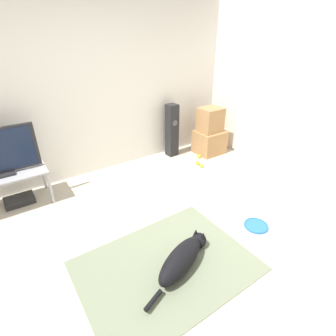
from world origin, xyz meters
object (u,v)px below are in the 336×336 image
object	(u,v)px
floor_speaker	(172,131)
tennis_ball_near_speaker	(202,166)
cardboard_box_upper	(210,120)
dog	(183,258)
tennis_ball_loose_on_carpet	(197,163)
frisbee	(256,226)
cardboard_box_lower	(209,142)
tennis_ball_by_boxes	(199,156)
tv_stand	(0,180)
game_console	(20,200)

from	to	relation	value
floor_speaker	tennis_ball_near_speaker	distance (m)	0.83
tennis_ball_near_speaker	cardboard_box_upper	bearing A→B (deg)	38.22
floor_speaker	cardboard_box_upper	bearing A→B (deg)	-26.35
dog	tennis_ball_loose_on_carpet	size ratio (longest dim) A/B	14.07
frisbee	tennis_ball_loose_on_carpet	world-z (taller)	tennis_ball_loose_on_carpet
cardboard_box_lower	tennis_ball_loose_on_carpet	xyz separation A→B (m)	(-0.50, -0.27, -0.18)
dog	floor_speaker	world-z (taller)	floor_speaker
tennis_ball_loose_on_carpet	tennis_ball_by_boxes	bearing A→B (deg)	44.10
frisbee	floor_speaker	world-z (taller)	floor_speaker
cardboard_box_upper	tennis_ball_loose_on_carpet	world-z (taller)	cardboard_box_upper
dog	tennis_ball_near_speaker	world-z (taller)	dog
tv_stand	tennis_ball_near_speaker	world-z (taller)	tv_stand
tennis_ball_near_speaker	game_console	world-z (taller)	game_console
cardboard_box_upper	floor_speaker	xyz separation A→B (m)	(-0.61, 0.30, -0.16)
frisbee	floor_speaker	bearing A→B (deg)	81.35
floor_speaker	tennis_ball_near_speaker	size ratio (longest dim) A/B	14.06
dog	floor_speaker	xyz separation A→B (m)	(1.41, 2.17, 0.33)
frisbee	tennis_ball_by_boxes	distance (m)	1.90
tv_stand	frisbee	bearing A→B (deg)	-41.48
tennis_ball_loose_on_carpet	dog	bearing A→B (deg)	-133.98
frisbee	floor_speaker	size ratio (longest dim) A/B	0.30
dog	tennis_ball_by_boxes	size ratio (longest dim) A/B	14.07
dog	frisbee	bearing A→B (deg)	-0.47
frisbee	cardboard_box_lower	xyz separation A→B (m)	(0.96, 1.87, 0.20)
tennis_ball_by_boxes	tennis_ball_near_speaker	bearing A→B (deg)	-123.52
tennis_ball_near_speaker	cardboard_box_lower	bearing A→B (deg)	36.93
cardboard_box_lower	tennis_ball_by_boxes	size ratio (longest dim) A/B	7.56
tennis_ball_by_boxes	game_console	xyz separation A→B (m)	(-2.85, 0.31, 0.01)
frisbee	tennis_ball_loose_on_carpet	size ratio (longest dim) A/B	4.23
tennis_ball_by_boxes	tennis_ball_near_speaker	size ratio (longest dim) A/B	1.00
dog	game_console	size ratio (longest dim) A/B	2.58
tennis_ball_near_speaker	game_console	xyz separation A→B (m)	(-2.65, 0.60, 0.01)
cardboard_box_lower	floor_speaker	distance (m)	0.75
frisbee	tv_stand	distance (m)	3.13
dog	tv_stand	size ratio (longest dim) A/B	0.88
tennis_ball_by_boxes	tennis_ball_loose_on_carpet	xyz separation A→B (m)	(-0.19, -0.18, 0.00)
cardboard_box_lower	game_console	bearing A→B (deg)	176.00
frisbee	tv_stand	bearing A→B (deg)	138.52
dog	frisbee	size ratio (longest dim) A/B	3.33
cardboard_box_lower	dog	bearing A→B (deg)	-137.62
tennis_ball_loose_on_carpet	frisbee	bearing A→B (deg)	-105.93
cardboard_box_upper	frisbee	bearing A→B (deg)	-116.73
cardboard_box_lower	floor_speaker	xyz separation A→B (m)	(-0.63, 0.31, 0.25)
frisbee	tennis_ball_near_speaker	size ratio (longest dim) A/B	4.23
cardboard_box_upper	tennis_ball_loose_on_carpet	bearing A→B (deg)	-150.52
frisbee	dog	bearing A→B (deg)	179.53
tennis_ball_loose_on_carpet	game_console	xyz separation A→B (m)	(-2.66, 0.49, 0.01)
tennis_ball_near_speaker	frisbee	bearing A→B (deg)	-106.82
floor_speaker	tv_stand	world-z (taller)	floor_speaker
dog	tennis_ball_by_boxes	bearing A→B (deg)	45.81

